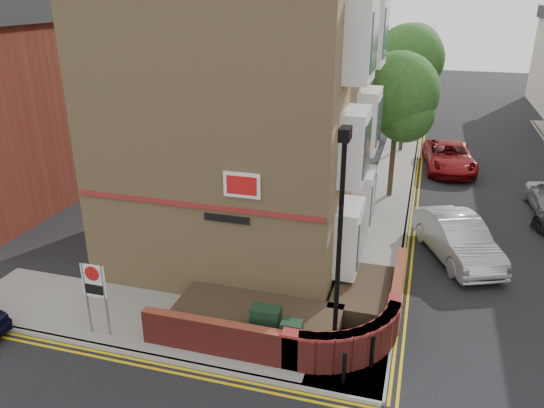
{
  "coord_description": "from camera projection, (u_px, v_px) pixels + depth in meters",
  "views": [
    {
      "loc": [
        3.27,
        -10.28,
        9.25
      ],
      "look_at": [
        -0.92,
        4.0,
        3.21
      ],
      "focal_mm": 35.0,
      "sensor_mm": 36.0,
      "label": 1
    }
  ],
  "objects": [
    {
      "name": "zone_sign",
      "position": [
        94.0,
        287.0,
        14.6
      ],
      "size": [
        0.72,
        0.07,
        2.2
      ],
      "color": "slate",
      "rests_on": "pavement_corner"
    },
    {
      "name": "tree_near",
      "position": [
        398.0,
        99.0,
        23.67
      ],
      "size": [
        3.64,
        3.65,
        6.7
      ],
      "color": "#382B1E",
      "rests_on": "pavement_main"
    },
    {
      "name": "kerb_main_near",
      "position": [
        412.0,
        184.0,
        26.9
      ],
      "size": [
        0.15,
        32.0,
        0.12
      ],
      "primitive_type": "cube",
      "color": "gray",
      "rests_on": "ground"
    },
    {
      "name": "bollard_far",
      "position": [
        372.0,
        352.0,
        13.65
      ],
      "size": [
        0.11,
        0.11,
        0.9
      ],
      "primitive_type": "cylinder",
      "color": "black",
      "rests_on": "pavement_corner"
    },
    {
      "name": "utility_cabinet_small",
      "position": [
        292.0,
        340.0,
        13.98
      ],
      "size": [
        0.55,
        0.4,
        1.1
      ],
      "primitive_type": "cube",
      "color": "black",
      "rests_on": "pavement_corner"
    },
    {
      "name": "kerb_side",
      "position": [
        139.0,
        354.0,
        14.36
      ],
      "size": [
        13.0,
        0.15,
        0.12
      ],
      "primitive_type": "cube",
      "color": "gray",
      "rests_on": "ground"
    },
    {
      "name": "tree_far",
      "position": [
        414.0,
        55.0,
        37.82
      ],
      "size": [
        3.81,
        3.81,
        7.0
      ],
      "color": "#382B1E",
      "rests_on": "pavement_main"
    },
    {
      "name": "yellow_lines_side",
      "position": [
        135.0,
        362.0,
        14.16
      ],
      "size": [
        13.0,
        0.28,
        0.01
      ],
      "primitive_type": "cube",
      "color": "gold",
      "rests_on": "ground"
    },
    {
      "name": "lamppost",
      "position": [
        339.0,
        251.0,
        12.87
      ],
      "size": [
        0.25,
        0.5,
        6.3
      ],
      "color": "black",
      "rests_on": "pavement_corner"
    },
    {
      "name": "tree_mid",
      "position": [
        408.0,
        65.0,
        30.6
      ],
      "size": [
        4.03,
        4.03,
        7.42
      ],
      "color": "#382B1E",
      "rests_on": "pavement_main"
    },
    {
      "name": "silver_car_near",
      "position": [
        457.0,
        238.0,
        19.39
      ],
      "size": [
        3.43,
        5.05,
        1.57
      ],
      "primitive_type": "imported",
      "rotation": [
        0.0,
        0.0,
        0.41
      ],
      "color": "#A7A9AE",
      "rests_on": "ground"
    },
    {
      "name": "traffic_light_assembly",
      "position": [
        413.0,
        98.0,
        34.03
      ],
      "size": [
        0.2,
        0.16,
        4.2
      ],
      "color": "black",
      "rests_on": "pavement_main"
    },
    {
      "name": "pavement_main",
      "position": [
        392.0,
        183.0,
        27.16
      ],
      "size": [
        2.0,
        32.0,
        0.12
      ],
      "primitive_type": "cube",
      "color": "gray",
      "rests_on": "ground"
    },
    {
      "name": "red_car_main",
      "position": [
        449.0,
        157.0,
        29.02
      ],
      "size": [
        3.02,
        5.58,
        1.49
      ],
      "primitive_type": "imported",
      "rotation": [
        0.0,
        0.0,
        0.11
      ],
      "color": "maroon",
      "rests_on": "ground"
    },
    {
      "name": "utility_cabinet_large",
      "position": [
        266.0,
        327.0,
        14.44
      ],
      "size": [
        0.8,
        0.45,
        1.2
      ],
      "primitive_type": "cube",
      "color": "black",
      "rests_on": "pavement_corner"
    },
    {
      "name": "pavement_corner",
      "position": [
        165.0,
        323.0,
        15.7
      ],
      "size": [
        13.0,
        3.0,
        0.12
      ],
      "primitive_type": "cube",
      "color": "gray",
      "rests_on": "ground"
    },
    {
      "name": "yellow_lines_main",
      "position": [
        417.0,
        186.0,
        26.85
      ],
      "size": [
        0.28,
        32.0,
        0.01
      ],
      "primitive_type": "cube",
      "color": "gold",
      "rests_on": "ground"
    },
    {
      "name": "ground",
      "position": [
        262.0,
        381.0,
        13.47
      ],
      "size": [
        120.0,
        120.0,
        0.0
      ],
      "primitive_type": "plane",
      "color": "black",
      "rests_on": "ground"
    },
    {
      "name": "garden_wall",
      "position": [
        287.0,
        326.0,
        15.7
      ],
      "size": [
        6.8,
        6.0,
        1.2
      ],
      "primitive_type": null,
      "color": "maroon",
      "rests_on": "ground"
    },
    {
      "name": "corner_building",
      "position": [
        252.0,
        80.0,
        18.99
      ],
      "size": [
        8.95,
        10.4,
        13.6
      ],
      "color": "tan",
      "rests_on": "ground"
    },
    {
      "name": "bollard_near",
      "position": [
        344.0,
        368.0,
        13.09
      ],
      "size": [
        0.11,
        0.11,
        0.9
      ],
      "primitive_type": "cylinder",
      "color": "black",
      "rests_on": "pavement_corner"
    }
  ]
}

